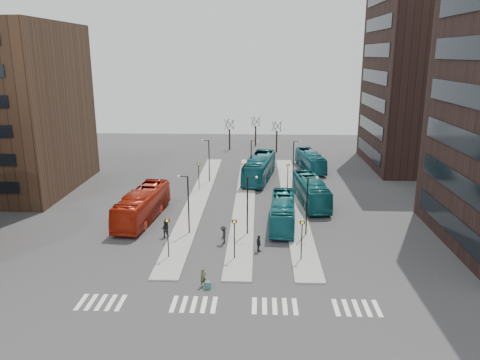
{
  "coord_description": "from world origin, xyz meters",
  "views": [
    {
      "loc": [
        3.72,
        -26.94,
        18.03
      ],
      "look_at": [
        1.72,
        21.08,
        5.0
      ],
      "focal_mm": 35.0,
      "sensor_mm": 36.0,
      "label": 1
    }
  ],
  "objects_px": {
    "commuter_a": "(165,229)",
    "suitcase": "(208,285)",
    "teal_bus_d": "(310,161)",
    "teal_bus_c": "(311,191)",
    "traveller": "(203,278)",
    "commuter_b": "(259,244)",
    "teal_bus_a": "(283,212)",
    "red_bus": "(142,205)",
    "commuter_c": "(223,235)",
    "teal_bus_b": "(259,168)"
  },
  "relations": [
    {
      "from": "commuter_a",
      "to": "suitcase",
      "type": "bearing_deg",
      "value": 117.48
    },
    {
      "from": "teal_bus_d",
      "to": "teal_bus_c",
      "type": "bearing_deg",
      "value": -104.69
    },
    {
      "from": "traveller",
      "to": "teal_bus_d",
      "type": "bearing_deg",
      "value": 33.01
    },
    {
      "from": "commuter_a",
      "to": "commuter_b",
      "type": "bearing_deg",
      "value": 161.15
    },
    {
      "from": "teal_bus_a",
      "to": "teal_bus_d",
      "type": "xyz_separation_m",
      "value": [
        5.58,
        25.12,
        0.0
      ]
    },
    {
      "from": "suitcase",
      "to": "red_bus",
      "type": "relative_size",
      "value": 0.05
    },
    {
      "from": "teal_bus_d",
      "to": "traveller",
      "type": "relative_size",
      "value": 6.99
    },
    {
      "from": "teal_bus_a",
      "to": "teal_bus_d",
      "type": "bearing_deg",
      "value": 80.97
    },
    {
      "from": "traveller",
      "to": "commuter_c",
      "type": "distance_m",
      "value": 8.83
    },
    {
      "from": "teal_bus_c",
      "to": "traveller",
      "type": "distance_m",
      "value": 24.5
    },
    {
      "from": "teal_bus_c",
      "to": "commuter_c",
      "type": "bearing_deg",
      "value": -132.46
    },
    {
      "from": "teal_bus_c",
      "to": "commuter_a",
      "type": "xyz_separation_m",
      "value": [
        -15.87,
        -11.75,
        -0.74
      ]
    },
    {
      "from": "traveller",
      "to": "teal_bus_c",
      "type": "bearing_deg",
      "value": 24.51
    },
    {
      "from": "red_bus",
      "to": "teal_bus_c",
      "type": "distance_m",
      "value": 20.52
    },
    {
      "from": "teal_bus_d",
      "to": "commuter_a",
      "type": "height_order",
      "value": "teal_bus_d"
    },
    {
      "from": "teal_bus_b",
      "to": "commuter_b",
      "type": "xyz_separation_m",
      "value": [
        0.01,
        -26.08,
        -0.98
      ]
    },
    {
      "from": "commuter_b",
      "to": "teal_bus_b",
      "type": "bearing_deg",
      "value": -20.66
    },
    {
      "from": "traveller",
      "to": "commuter_a",
      "type": "height_order",
      "value": "commuter_a"
    },
    {
      "from": "teal_bus_d",
      "to": "commuter_a",
      "type": "relative_size",
      "value": 6.09
    },
    {
      "from": "teal_bus_c",
      "to": "commuter_b",
      "type": "bearing_deg",
      "value": -118.77
    },
    {
      "from": "red_bus",
      "to": "commuter_b",
      "type": "distance_m",
      "value": 15.45
    },
    {
      "from": "suitcase",
      "to": "teal_bus_a",
      "type": "relative_size",
      "value": 0.06
    },
    {
      "from": "red_bus",
      "to": "commuter_c",
      "type": "bearing_deg",
      "value": -28.87
    },
    {
      "from": "commuter_c",
      "to": "teal_bus_a",
      "type": "bearing_deg",
      "value": 141.12
    },
    {
      "from": "suitcase",
      "to": "teal_bus_a",
      "type": "bearing_deg",
      "value": 65.34
    },
    {
      "from": "teal_bus_c",
      "to": "teal_bus_a",
      "type": "bearing_deg",
      "value": -122.15
    },
    {
      "from": "teal_bus_b",
      "to": "commuter_b",
      "type": "distance_m",
      "value": 26.1
    },
    {
      "from": "commuter_a",
      "to": "teal_bus_d",
      "type": "bearing_deg",
      "value": -120.98
    },
    {
      "from": "traveller",
      "to": "commuter_a",
      "type": "xyz_separation_m",
      "value": [
        -5.06,
        10.22,
        0.11
      ]
    },
    {
      "from": "traveller",
      "to": "teal_bus_a",
      "type": "bearing_deg",
      "value": 24.65
    },
    {
      "from": "commuter_b",
      "to": "teal_bus_c",
      "type": "bearing_deg",
      "value": -43.72
    },
    {
      "from": "suitcase",
      "to": "teal_bus_c",
      "type": "height_order",
      "value": "teal_bus_c"
    },
    {
      "from": "red_bus",
      "to": "traveller",
      "type": "relative_size",
      "value": 8.04
    },
    {
      "from": "traveller",
      "to": "commuter_b",
      "type": "xyz_separation_m",
      "value": [
        4.41,
        6.96,
        0.05
      ]
    },
    {
      "from": "teal_bus_d",
      "to": "teal_bus_a",
      "type": "bearing_deg",
      "value": -111.47
    },
    {
      "from": "commuter_b",
      "to": "red_bus",
      "type": "bearing_deg",
      "value": 36.73
    },
    {
      "from": "teal_bus_c",
      "to": "commuter_a",
      "type": "distance_m",
      "value": 19.76
    },
    {
      "from": "suitcase",
      "to": "traveller",
      "type": "distance_m",
      "value": 0.72
    },
    {
      "from": "red_bus",
      "to": "commuter_b",
      "type": "relative_size",
      "value": 7.52
    },
    {
      "from": "red_bus",
      "to": "teal_bus_b",
      "type": "height_order",
      "value": "teal_bus_b"
    },
    {
      "from": "teal_bus_b",
      "to": "commuter_c",
      "type": "height_order",
      "value": "teal_bus_b"
    },
    {
      "from": "commuter_a",
      "to": "commuter_c",
      "type": "distance_m",
      "value": 6.19
    },
    {
      "from": "commuter_b",
      "to": "commuter_a",
      "type": "bearing_deg",
      "value": 50.33
    },
    {
      "from": "suitcase",
      "to": "red_bus",
      "type": "bearing_deg",
      "value": 119.39
    },
    {
      "from": "traveller",
      "to": "commuter_a",
      "type": "relative_size",
      "value": 0.87
    },
    {
      "from": "teal_bus_a",
      "to": "teal_bus_c",
      "type": "relative_size",
      "value": 0.92
    },
    {
      "from": "suitcase",
      "to": "teal_bus_c",
      "type": "bearing_deg",
      "value": 64.54
    },
    {
      "from": "red_bus",
      "to": "traveller",
      "type": "height_order",
      "value": "red_bus"
    },
    {
      "from": "teal_bus_d",
      "to": "commuter_c",
      "type": "bearing_deg",
      "value": -119.7
    },
    {
      "from": "teal_bus_c",
      "to": "commuter_b",
      "type": "relative_size",
      "value": 7.12
    }
  ]
}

